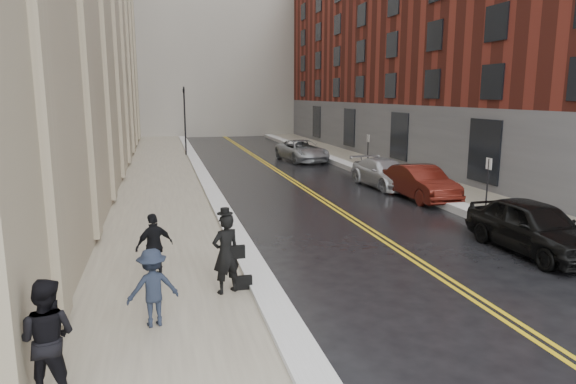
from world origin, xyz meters
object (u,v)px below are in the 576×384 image
car_silver_far (302,151)px  pedestrian_main (226,254)px  car_black (534,227)px  pedestrian_a (47,338)px  car_maroon (420,183)px  pedestrian_c (154,246)px  pedestrian_b (153,287)px  car_silver_near (384,173)px

car_silver_far → pedestrian_main: pedestrian_main is taller
car_black → pedestrian_a: 13.28m
car_black → car_maroon: (0.61, 8.01, -0.04)m
pedestrian_a → car_silver_far: bearing=-98.6°
car_black → pedestrian_c: pedestrian_c is taller
car_silver_far → pedestrian_b: size_ratio=3.39×
car_silver_near → pedestrian_c: 15.88m
pedestrian_main → pedestrian_a: (-3.11, -3.45, -0.01)m
car_black → car_silver_far: size_ratio=0.88×
car_silver_far → pedestrian_c: size_ratio=3.23×
pedestrian_a → car_black: bearing=-144.6°
pedestrian_main → pedestrian_b: pedestrian_main is taller
car_black → car_silver_near: size_ratio=0.96×
car_black → pedestrian_main: 9.38m
pedestrian_b → pedestrian_c: 2.74m
car_silver_far → pedestrian_c: pedestrian_c is taller
car_black → pedestrian_a: pedestrian_a is taller
car_silver_near → pedestrian_a: 20.50m
car_black → car_maroon: 8.03m
car_silver_far → car_silver_near: bearing=-90.0°
car_maroon → pedestrian_b: size_ratio=2.95×
car_silver_near → pedestrian_b: bearing=-133.3°
car_silver_near → pedestrian_c: size_ratio=2.95×
pedestrian_main → pedestrian_b: bearing=17.1°
pedestrian_a → pedestrian_main: bearing=-117.6°
car_maroon → pedestrian_main: size_ratio=2.47×
car_maroon → car_silver_far: 14.23m
pedestrian_a → pedestrian_b: (1.50, 2.09, -0.14)m
car_silver_far → pedestrian_a: 29.22m
car_silver_near → pedestrian_a: pedestrian_a is taller
car_maroon → car_silver_near: (-0.25, 3.29, -0.06)m
car_black → car_silver_far: bearing=91.8°
car_maroon → pedestrian_main: (-9.89, -9.32, 0.32)m
pedestrian_b → car_silver_far: bearing=-123.4°
car_silver_far → car_maroon: bearing=-90.6°
car_silver_far → car_black: bearing=-94.5°
car_silver_far → pedestrian_main: size_ratio=2.84×
pedestrian_b → pedestrian_c: (0.01, 2.74, 0.04)m
car_silver_near → pedestrian_b: 17.93m
pedestrian_a → pedestrian_b: pedestrian_a is taller
car_maroon → car_silver_near: car_maroon is taller
car_silver_far → pedestrian_c: 24.18m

